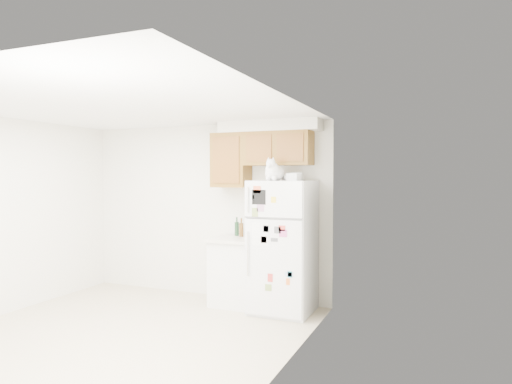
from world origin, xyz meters
The scene contains 9 objects.
ground_plane centered at (0.00, 0.00, -0.01)m, with size 3.80×4.00×0.01m, color #C6B298.
room_shell centered at (0.12, 0.24, 1.67)m, with size 3.84×4.04×2.52m.
refrigerator centered at (1.34, 1.61, 0.85)m, with size 0.76×0.78×1.70m.
base_counter centered at (0.65, 1.68, 0.46)m, with size 0.64×0.64×0.92m.
cat centered at (1.27, 1.46, 1.81)m, with size 0.29×0.42×0.30m.
storage_box_back centered at (1.46, 1.76, 1.75)m, with size 0.18×0.13×0.10m, color white.
storage_box_front centered at (1.52, 1.49, 1.74)m, with size 0.15×0.11×0.09m, color white.
bottle_green centered at (0.57, 1.86, 1.05)m, with size 0.06×0.06×0.26m, color #19381E, non-canonical shape.
bottle_amber centered at (0.67, 1.79, 1.05)m, with size 0.06×0.06×0.26m, color #593814, non-canonical shape.
Camera 1 is at (3.25, -3.92, 1.77)m, focal length 32.00 mm.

